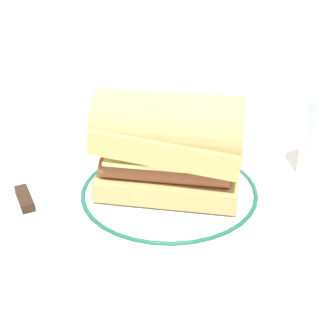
{
  "coord_description": "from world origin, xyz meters",
  "views": [
    {
      "loc": [
        -0.12,
        -0.49,
        0.32
      ],
      "look_at": [
        -0.0,
        -0.02,
        0.04
      ],
      "focal_mm": 46.8,
      "sensor_mm": 36.0,
      "label": 1
    }
  ],
  "objects_px": {
    "drinking_glass": "(324,143)",
    "butter_knife": "(20,188)",
    "sausage_sandwich": "(168,144)",
    "plate": "(168,193)"
  },
  "relations": [
    {
      "from": "drinking_glass",
      "to": "butter_knife",
      "type": "xyz_separation_m",
      "value": [
        -0.42,
        0.06,
        -0.05
      ]
    },
    {
      "from": "plate",
      "to": "butter_knife",
      "type": "height_order",
      "value": "plate"
    },
    {
      "from": "plate",
      "to": "sausage_sandwich",
      "type": "height_order",
      "value": "sausage_sandwich"
    },
    {
      "from": "plate",
      "to": "drinking_glass",
      "type": "distance_m",
      "value": 0.23
    },
    {
      "from": "drinking_glass",
      "to": "plate",
      "type": "bearing_deg",
      "value": -177.71
    },
    {
      "from": "drinking_glass",
      "to": "butter_knife",
      "type": "bearing_deg",
      "value": 172.45
    },
    {
      "from": "sausage_sandwich",
      "to": "drinking_glass",
      "type": "xyz_separation_m",
      "value": [
        0.23,
        0.01,
        -0.03
      ]
    },
    {
      "from": "sausage_sandwich",
      "to": "butter_knife",
      "type": "bearing_deg",
      "value": -175.39
    },
    {
      "from": "plate",
      "to": "sausage_sandwich",
      "type": "bearing_deg",
      "value": 90.0
    },
    {
      "from": "plate",
      "to": "drinking_glass",
      "type": "height_order",
      "value": "drinking_glass"
    }
  ]
}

